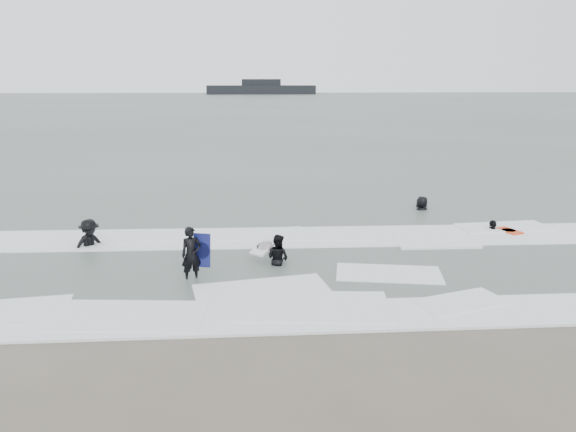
{
  "coord_description": "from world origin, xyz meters",
  "views": [
    {
      "loc": [
        -0.93,
        -12.96,
        5.68
      ],
      "look_at": [
        0.0,
        5.0,
        1.1
      ],
      "focal_mm": 35.0,
      "sensor_mm": 36.0,
      "label": 1
    }
  ],
  "objects_px": {
    "surfer_right_near": "(492,232)",
    "surfer_centre": "(193,281)",
    "surfer_right_far": "(422,211)",
    "vessel_horizon": "(261,89)",
    "surfer_breaker": "(90,248)",
    "surfer_wading": "(278,265)"
  },
  "relations": [
    {
      "from": "vessel_horizon",
      "to": "surfer_breaker",
      "type": "bearing_deg",
      "value": -92.62
    },
    {
      "from": "surfer_breaker",
      "to": "surfer_wading",
      "type": "bearing_deg",
      "value": -63.09
    },
    {
      "from": "surfer_centre",
      "to": "surfer_right_far",
      "type": "relative_size",
      "value": 0.9
    },
    {
      "from": "surfer_breaker",
      "to": "surfer_right_far",
      "type": "distance_m",
      "value": 13.42
    },
    {
      "from": "surfer_wading",
      "to": "surfer_right_far",
      "type": "bearing_deg",
      "value": -94.36
    },
    {
      "from": "surfer_wading",
      "to": "surfer_centre",
      "type": "bearing_deg",
      "value": 65.09
    },
    {
      "from": "surfer_wading",
      "to": "surfer_right_near",
      "type": "xyz_separation_m",
      "value": [
        8.04,
        3.28,
        0.0
      ]
    },
    {
      "from": "surfer_right_far",
      "to": "surfer_breaker",
      "type": "bearing_deg",
      "value": -17.4
    },
    {
      "from": "surfer_wading",
      "to": "surfer_breaker",
      "type": "height_order",
      "value": "surfer_breaker"
    },
    {
      "from": "surfer_centre",
      "to": "surfer_right_near",
      "type": "relative_size",
      "value": 0.99
    },
    {
      "from": "surfer_centre",
      "to": "surfer_wading",
      "type": "bearing_deg",
      "value": 4.11
    },
    {
      "from": "surfer_centre",
      "to": "surfer_right_far",
      "type": "bearing_deg",
      "value": 20.01
    },
    {
      "from": "surfer_right_far",
      "to": "surfer_right_near",
      "type": "bearing_deg",
      "value": 78.42
    },
    {
      "from": "surfer_centre",
      "to": "surfer_right_far",
      "type": "height_order",
      "value": "surfer_right_far"
    },
    {
      "from": "surfer_right_near",
      "to": "surfer_centre",
      "type": "bearing_deg",
      "value": -17.31
    },
    {
      "from": "surfer_wading",
      "to": "surfer_right_near",
      "type": "height_order",
      "value": "surfer_right_near"
    },
    {
      "from": "surfer_breaker",
      "to": "surfer_right_near",
      "type": "distance_m",
      "value": 14.32
    },
    {
      "from": "surfer_wading",
      "to": "vessel_horizon",
      "type": "height_order",
      "value": "vessel_horizon"
    },
    {
      "from": "surfer_right_far",
      "to": "surfer_centre",
      "type": "bearing_deg",
      "value": 4.19
    },
    {
      "from": "surfer_centre",
      "to": "surfer_right_far",
      "type": "xyz_separation_m",
      "value": [
        8.83,
        7.89,
        0.0
      ]
    },
    {
      "from": "surfer_breaker",
      "to": "vessel_horizon",
      "type": "relative_size",
      "value": 0.06
    },
    {
      "from": "surfer_centre",
      "to": "vessel_horizon",
      "type": "height_order",
      "value": "vessel_horizon"
    }
  ]
}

